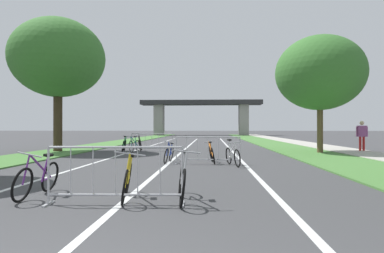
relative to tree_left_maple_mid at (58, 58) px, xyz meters
The scene contains 22 objects.
grass_verge_left 13.21m from the tree_left_maple_mid, 88.92° to the left, with size 3.09×69.97×0.05m, color #477A38.
grass_verge_right 19.18m from the tree_left_maple_mid, 40.98° to the left, with size 3.09×69.97×0.05m, color #477A38.
sidewalk_path_right 21.23m from the tree_left_maple_mid, 36.01° to the left, with size 2.35×69.97×0.08m, color #ADA89E.
lane_stripe_center 9.60m from the tree_left_maple_mid, 27.61° to the left, with size 0.14×40.48×0.01m, color silver.
lane_stripe_right_lane 11.91m from the tree_left_maple_mid, 20.32° to the left, with size 0.14×40.48×0.01m, color silver.
lane_stripe_left_lane 7.72m from the tree_left_maple_mid, 41.66° to the left, with size 0.14×40.48×0.01m, color silver.
overpass_bridge 41.89m from the tree_left_maple_mid, 80.29° to the left, with size 21.63×3.53×6.30m.
tree_left_maple_mid is the anchor object (origin of this frame).
tree_right_cypress_far 14.62m from the tree_left_maple_mid, ahead, with size 4.71×4.71×6.33m.
crowd_barrier_nearest 15.21m from the tree_left_maple_mid, 61.07° to the right, with size 2.47×0.56×1.05m.
crowd_barrier_second 11.51m from the tree_left_maple_mid, 34.78° to the right, with size 2.47×0.52×1.05m.
crowd_barrier_third 7.20m from the tree_left_maple_mid, ahead, with size 2.47×0.56×1.05m.
bicycle_white_0 12.47m from the tree_left_maple_mid, 33.92° to the right, with size 0.58×1.63×0.96m.
bicycle_green_1 6.25m from the tree_left_maple_mid, ahead, with size 0.43×1.62×0.93m.
bicycle_teal_2 6.62m from the tree_left_maple_mid, ahead, with size 0.51×1.70×0.93m.
bicycle_purple_3 14.07m from the tree_left_maple_mid, 66.45° to the right, with size 0.46×1.68×0.94m.
bicycle_orange_4 11.45m from the tree_left_maple_mid, 32.06° to the right, with size 0.49×1.66×0.86m.
bicycle_yellow_5 14.92m from the tree_left_maple_mid, 59.79° to the right, with size 0.66×1.71×0.97m.
bicycle_blue_6 10.21m from the tree_left_maple_mid, 37.54° to the right, with size 0.48×1.60×0.88m.
bicycle_black_7 6.82m from the tree_left_maple_mid, 15.94° to the left, with size 0.66×1.69×0.99m.
bicycle_silver_8 15.53m from the tree_left_maple_mid, 56.40° to the right, with size 0.52×1.75×1.00m.
pedestrian_strolling 17.81m from the tree_left_maple_mid, ahead, with size 0.64×0.31×1.77m.
Camera 1 is at (1.60, -1.92, 1.38)m, focal length 31.05 mm.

